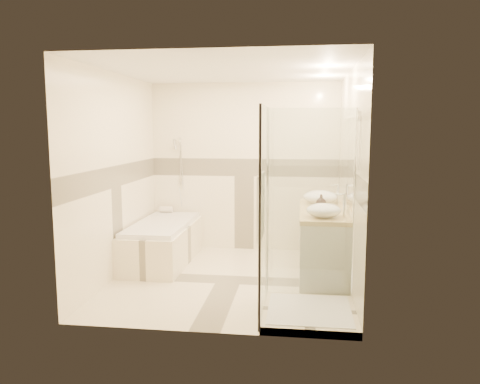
# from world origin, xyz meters

# --- Properties ---
(room) EXTENTS (2.82, 3.02, 2.52)m
(room) POSITION_xyz_m (0.06, 0.01, 1.26)
(room) COLOR #F2E5C1
(room) RESTS_ON ground
(bathtub) EXTENTS (0.75, 1.70, 0.56)m
(bathtub) POSITION_xyz_m (-1.02, 0.65, 0.31)
(bathtub) COLOR #F7EAC6
(bathtub) RESTS_ON ground
(vanity) EXTENTS (0.58, 1.62, 0.85)m
(vanity) POSITION_xyz_m (1.12, 0.30, 0.43)
(vanity) COLOR white
(vanity) RESTS_ON ground
(shower_enclosure) EXTENTS (0.96, 0.93, 2.04)m
(shower_enclosure) POSITION_xyz_m (0.83, -0.97, 0.51)
(shower_enclosure) COLOR #F7EAC6
(shower_enclosure) RESTS_ON ground
(vessel_sink_near) EXTENTS (0.44, 0.44, 0.18)m
(vessel_sink_near) POSITION_xyz_m (1.10, 0.72, 0.94)
(vessel_sink_near) COLOR white
(vessel_sink_near) RESTS_ON vanity
(vessel_sink_far) EXTENTS (0.39, 0.39, 0.15)m
(vessel_sink_far) POSITION_xyz_m (1.10, -0.23, 0.93)
(vessel_sink_far) COLOR white
(vessel_sink_far) RESTS_ON vanity
(faucet_near) EXTENTS (0.11, 0.03, 0.26)m
(faucet_near) POSITION_xyz_m (1.32, 0.72, 1.00)
(faucet_near) COLOR silver
(faucet_near) RESTS_ON vanity
(faucet_far) EXTENTS (0.11, 0.03, 0.28)m
(faucet_far) POSITION_xyz_m (1.32, -0.23, 1.01)
(faucet_far) COLOR silver
(faucet_far) RESTS_ON vanity
(amenity_bottle_a) EXTENTS (0.08, 0.08, 0.14)m
(amenity_bottle_a) POSITION_xyz_m (1.10, 0.25, 0.92)
(amenity_bottle_a) COLOR black
(amenity_bottle_a) RESTS_ON vanity
(amenity_bottle_b) EXTENTS (0.13, 0.13, 0.16)m
(amenity_bottle_b) POSITION_xyz_m (1.10, 0.43, 0.93)
(amenity_bottle_b) COLOR black
(amenity_bottle_b) RESTS_ON vanity
(folded_towels) EXTENTS (0.18, 0.29, 0.09)m
(folded_towels) POSITION_xyz_m (1.10, 0.96, 0.89)
(folded_towels) COLOR white
(folded_towels) RESTS_ON vanity
(rolled_towel) EXTENTS (0.20, 0.09, 0.09)m
(rolled_towel) POSITION_xyz_m (-1.19, 1.38, 0.61)
(rolled_towel) COLOR white
(rolled_towel) RESTS_ON bathtub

